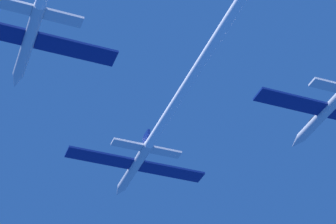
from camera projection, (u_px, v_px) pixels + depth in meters
jet_lead at (185, 88)px, 78.91m from camera, size 18.83×62.47×3.12m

